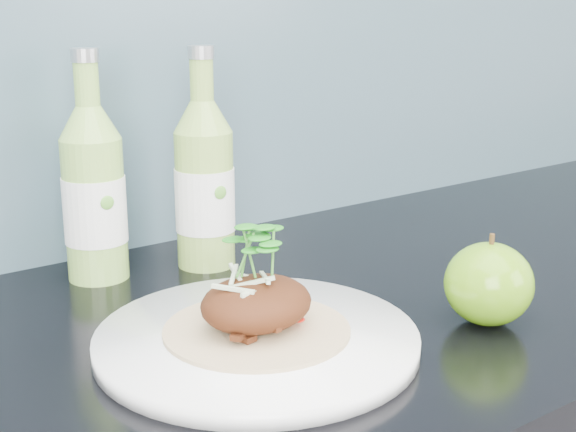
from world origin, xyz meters
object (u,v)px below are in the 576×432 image
green_apple (489,284)px  cider_bottle_right (205,185)px  dinner_plate (257,340)px  cider_bottle_left (94,194)px

green_apple → cider_bottle_right: bearing=112.3°
dinner_plate → cider_bottle_right: (0.09, 0.23, 0.09)m
dinner_plate → green_apple: bearing=-21.9°
cider_bottle_left → dinner_plate: bearing=-95.1°
green_apple → cider_bottle_right: 0.35m
green_apple → cider_bottle_left: bearing=125.8°
dinner_plate → green_apple: (0.22, -0.09, 0.03)m
dinner_plate → green_apple: size_ratio=2.71×
cider_bottle_left → green_apple: bearing=-67.5°
dinner_plate → green_apple: 0.24m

